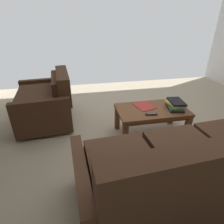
% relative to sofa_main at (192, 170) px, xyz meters
% --- Properties ---
extents(ground_plane, '(5.96, 5.05, 0.01)m').
position_rel_sofa_main_xyz_m(ground_plane, '(0.05, -1.20, -0.38)').
color(ground_plane, '#B7A88E').
extents(sofa_main, '(2.11, 1.02, 0.90)m').
position_rel_sofa_main_xyz_m(sofa_main, '(0.00, 0.00, 0.00)').
color(sofa_main, black).
rests_on(sofa_main, ground).
extents(loveseat_near, '(0.93, 1.18, 0.85)m').
position_rel_sofa_main_xyz_m(loveseat_near, '(1.46, -1.88, -0.01)').
color(loveseat_near, black).
rests_on(loveseat_near, ground).
extents(coffee_table, '(1.01, 0.59, 0.43)m').
position_rel_sofa_main_xyz_m(coffee_table, '(-0.09, -1.16, -0.02)').
color(coffee_table, brown).
rests_on(coffee_table, ground).
extents(book_stack, '(0.25, 0.33, 0.13)m').
position_rel_sofa_main_xyz_m(book_stack, '(-0.41, -1.10, 0.12)').
color(book_stack, black).
rests_on(book_stack, coffee_table).
extents(tv_remote, '(0.16, 0.06, 0.02)m').
position_rel_sofa_main_xyz_m(tv_remote, '(-0.01, -0.98, 0.06)').
color(tv_remote, black).
rests_on(tv_remote, coffee_table).
extents(loose_magazine, '(0.31, 0.35, 0.01)m').
position_rel_sofa_main_xyz_m(loose_magazine, '(-0.01, -1.27, 0.06)').
color(loose_magazine, '#C63833').
rests_on(loose_magazine, coffee_table).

